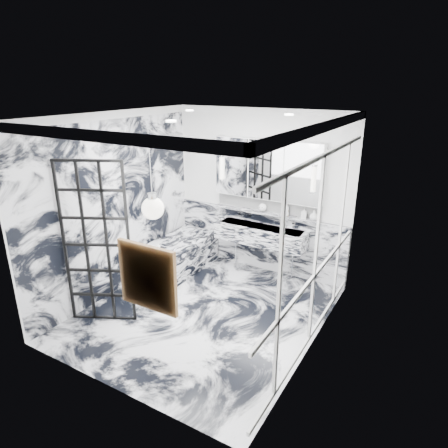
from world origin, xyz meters
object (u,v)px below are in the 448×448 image
Objects in this scene: crittall_door at (97,245)px; trough_sink at (261,235)px; bathtub at (176,256)px; mirror_cabinet at (267,170)px.

trough_sink is at bearing 34.59° from crittall_door.
crittall_door reaches higher than bathtub.
mirror_cabinet is at bearing 90.00° from trough_sink.
bathtub is (-1.32, -0.83, -1.54)m from mirror_cabinet.
trough_sink is 1.55m from bathtub.
crittall_door is at bearing -118.36° from trough_sink.
crittall_door is at bearing -116.75° from mirror_cabinet.
trough_sink is at bearing -90.00° from mirror_cabinet.
trough_sink is at bearing 26.48° from bathtub.
mirror_cabinet is at bearing 32.06° from bathtub.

